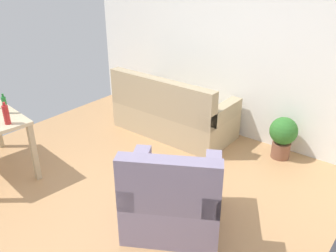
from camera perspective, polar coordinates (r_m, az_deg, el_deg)
name	(u,v)px	position (r m, az deg, el deg)	size (l,w,h in m)	color
ground_plane	(133,201)	(4.01, -5.66, -11.91)	(5.20, 4.40, 0.02)	tan
wall_rear	(239,43)	(5.11, 11.25, 12.96)	(5.20, 0.10, 2.70)	white
couch	(172,114)	(5.28, 0.64, 1.93)	(1.76, 0.84, 0.92)	tan
potted_plant	(283,135)	(4.85, 17.96, -1.37)	(0.36, 0.36, 0.57)	brown
armchair	(173,198)	(3.49, 0.77, -11.50)	(1.20, 1.18, 0.92)	gray
bottle_green	(5,105)	(4.55, -24.72, 3.10)	(0.05, 0.05, 0.24)	#1E722D
bottle_red	(6,114)	(4.25, -24.52, 1.70)	(0.07, 0.07, 0.25)	#AD2323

